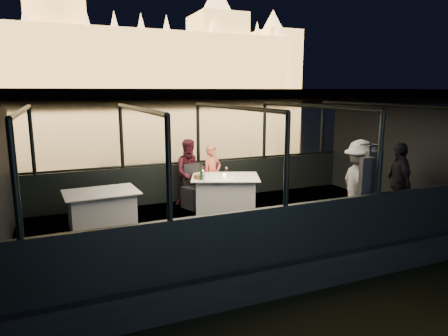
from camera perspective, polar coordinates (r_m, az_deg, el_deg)
name	(u,v)px	position (r m, az deg, el deg)	size (l,w,h in m)	color
river_water	(71,107)	(87.12, -21.02, 8.18)	(500.00, 500.00, 0.00)	black
boat_hull	(232,246)	(8.28, 1.10, -11.09)	(8.60, 4.40, 1.00)	black
boat_deck	(232,224)	(8.11, 1.11, -7.94)	(8.00, 4.00, 0.04)	black
gunwale_port	(199,181)	(9.78, -3.65, -1.81)	(8.00, 0.08, 0.90)	black
gunwale_starboard	(285,234)	(6.29, 8.65, -9.24)	(8.00, 0.08, 0.90)	black
cabin_glass_port	(198,134)	(9.59, -3.73, 4.90)	(8.00, 0.02, 1.40)	#99B2B2
cabin_glass_starboard	(287,160)	(5.99, 8.96, 1.15)	(8.00, 0.02, 1.40)	#99B2B2
cabin_roof_glass	(232,107)	(7.68, 1.17, 8.67)	(8.00, 4.00, 0.02)	#99B2B2
end_wall_fore	(0,185)	(7.21, -29.33, -2.12)	(0.02, 4.00, 2.30)	black
end_wall_aft	(388,154)	(10.10, 22.36, 1.83)	(0.02, 4.00, 2.30)	black
canopy_ribs	(232,167)	(7.81, 1.14, 0.21)	(8.00, 4.00, 2.30)	black
embankment	(60,95)	(217.04, -22.37, 9.58)	(400.00, 140.00, 6.00)	#423D33
parliament_building	(56,26)	(183.87, -22.86, 18.22)	(220.00, 32.00, 60.00)	#F2D18C
dining_table_central	(225,193)	(8.81, 0.19, -3.65)	(1.45, 1.05, 0.77)	white
dining_table_aft	(102,208)	(8.06, -17.03, -5.54)	(1.36, 0.99, 0.72)	silver
chair_port_left	(195,188)	(9.01, -4.21, -2.93)	(0.45, 0.45, 0.97)	black
chair_port_right	(212,185)	(9.34, -1.66, -2.41)	(0.44, 0.44, 0.93)	black
coat_stand	(368,190)	(7.42, 19.83, -3.01)	(0.48, 0.39, 1.74)	black
person_woman_coral	(212,171)	(9.39, -1.69, -0.45)	(0.49, 0.33, 1.36)	#CC624A
person_man_maroon	(190,173)	(9.19, -4.82, -0.74)	(0.73, 0.57, 1.53)	#3A101A
passenger_stripe	(360,187)	(7.83, 18.80, -2.60)	(1.12, 0.63, 1.74)	silver
passenger_dark	(399,179)	(8.82, 23.67, -1.46)	(0.94, 0.39, 1.60)	black
wine_bottle	(201,173)	(8.36, -3.25, -0.74)	(0.07, 0.07, 0.32)	#163D20
bread_basket	(199,177)	(8.52, -3.58, -1.27)	(0.22, 0.22, 0.09)	brown
amber_candle	(224,176)	(8.58, 0.04, -1.17)	(0.06, 0.06, 0.09)	#FF973F
plate_near	(238,178)	(8.56, 2.00, -1.42)	(0.24, 0.24, 0.01)	white
plate_far	(198,178)	(8.58, -3.72, -1.40)	(0.22, 0.22, 0.01)	silver
wine_glass_white	(204,177)	(8.22, -2.87, -1.32)	(0.06, 0.06, 0.17)	silver
wine_glass_red	(226,171)	(8.82, 0.35, -0.46)	(0.06, 0.06, 0.18)	silver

